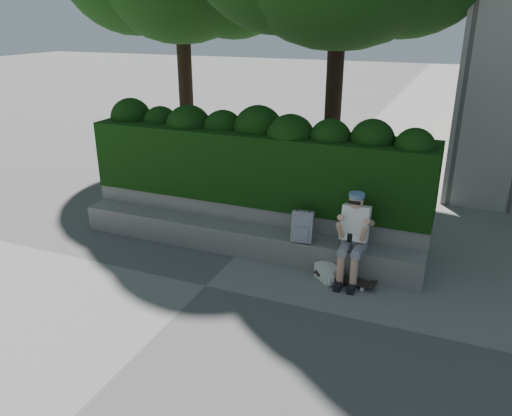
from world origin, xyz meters
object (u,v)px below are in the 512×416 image
at_px(person, 354,233).
at_px(backpack_ground, 327,272).
at_px(skateboard, 345,279).
at_px(backpack_plaid, 302,227).

xyz_separation_m(person, backpack_ground, (-0.32, -0.17, -0.64)).
xyz_separation_m(skateboard, backpack_plaid, (-0.78, 0.28, 0.62)).
bearing_deg(skateboard, person, 85.02).
bearing_deg(person, skateboard, -101.07).
xyz_separation_m(skateboard, backpack_ground, (-0.28, 0.03, 0.04)).
xyz_separation_m(backpack_plaid, backpack_ground, (0.50, -0.25, -0.58)).
height_order(skateboard, backpack_ground, backpack_ground).
bearing_deg(skateboard, backpack_plaid, 166.51).
bearing_deg(person, backpack_ground, -152.63).
height_order(person, skateboard, person).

